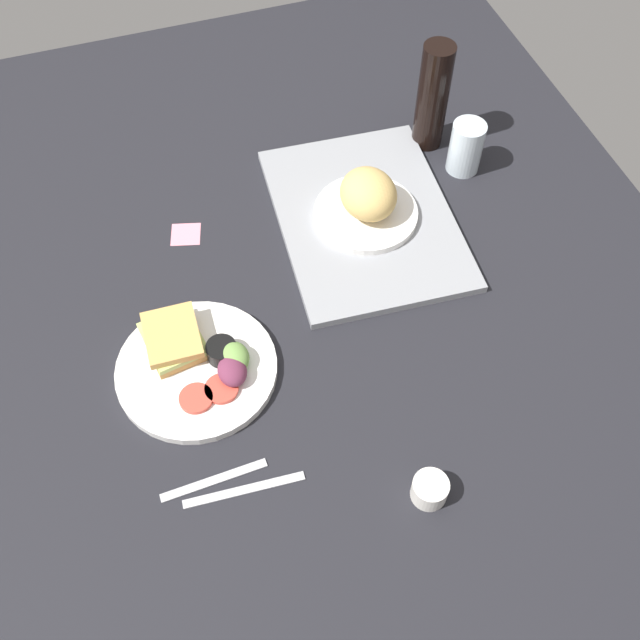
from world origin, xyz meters
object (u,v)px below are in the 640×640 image
Objects in this scene: bread_plate_near at (367,201)px; soda_bottle at (433,97)px; sticky_note at (186,234)px; serving_tray at (365,218)px; plate_with_salad at (197,362)px; drinking_glass at (466,147)px; fork at (214,480)px; espresso_cup at (430,490)px; knife at (244,490)px.

bread_plate_near is 27.07cm from soda_bottle.
serving_tray is at bearing 77.45° from sticky_note.
soda_bottle is at bearing 123.97° from plate_with_salad.
drinking_glass is 0.48× the size of soda_bottle.
serving_tray is 25.72cm from drinking_glass.
soda_bottle reaches higher than serving_tray.
plate_with_salad reaches higher than serving_tray.
soda_bottle is 86.73cm from fork.
espresso_cup is at bearing -22.85° from soda_bottle.
drinking_glass reaches higher than sticky_note.
bread_plate_near is 3.59× the size of espresso_cup.
soda_bottle reaches higher than knife.
soda_bottle is 1.23× the size of knife.
plate_with_salad reaches higher than fork.
plate_with_salad is 43.56cm from espresso_cup.
sticky_note is at bearing 79.98° from fork.
plate_with_salad is 2.46× the size of drinking_glass.
espresso_cup reaches higher than fork.
espresso_cup reaches higher than knife.
knife is (46.26, -36.97, -0.55)cm from serving_tray.
plate_with_salad is 30.56cm from sticky_note.
espresso_cup is (55.79, -10.68, -3.51)cm from bread_plate_near.
sticky_note is at bearing -90.17° from drinking_glass.
bread_plate_near is at bearing 77.43° from sticky_note.
serving_tray is 8.04× the size of sticky_note.
sticky_note is at bearing -102.57° from bread_plate_near.
drinking_glass is 0.58× the size of knife.
serving_tray is 59.59cm from fork.
drinking_glass is 81.53cm from knife.
serving_tray is 1.93× the size of soda_bottle.
soda_bottle is at bearing 99.89° from sticky_note.
knife is (3.00, 4.00, 0.00)cm from fork.
drinking_glass is 82.70cm from fork.
soda_bottle is 1.37× the size of fork.
plate_with_salad reaches higher than espresso_cup.
plate_with_salad is 1.44× the size of knife.
bread_plate_near is 1.18× the size of fork.
espresso_cup is (63.27, -34.61, -3.54)cm from drinking_glass.
drinking_glass reaches higher than plate_with_salad.
bread_plate_near reaches higher than knife.
drinking_glass is (-7.48, 23.93, 0.03)cm from bread_plate_near.
plate_with_salad reaches higher than knife.
fork is 5.00cm from knife.
drinking_glass is at bearing 45.18° from knife.
plate_with_salad is 4.87× the size of espresso_cup.
sticky_note is at bearing 171.51° from plate_with_salad.
soda_bottle is 79.71cm from espresso_cup.
drinking_glass is at bearing 21.95° from soda_bottle.
drinking_glass is 72.21cm from espresso_cup.
bread_plate_near reaches higher than sticky_note.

